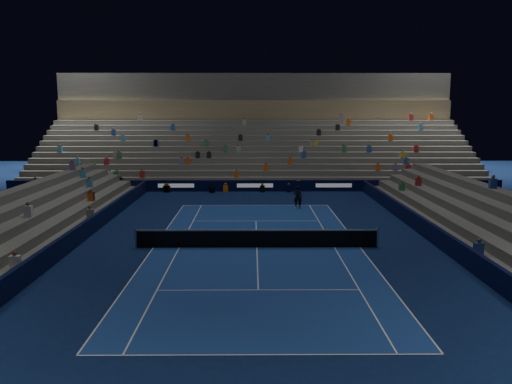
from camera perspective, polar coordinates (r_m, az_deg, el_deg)
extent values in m
plane|color=#0B1A44|center=(27.04, 0.09, -6.26)|extent=(90.00, 90.00, 0.00)
cube|color=navy|center=(27.03, 0.09, -6.25)|extent=(10.97, 23.77, 0.01)
cube|color=black|center=(45.05, -0.12, 0.70)|extent=(44.00, 0.25, 1.00)
cube|color=black|center=(28.68, 19.94, -4.89)|extent=(0.25, 37.00, 1.00)
cube|color=black|center=(28.52, -19.87, -4.96)|extent=(0.25, 37.00, 1.00)
cube|color=#60605B|center=(46.08, -0.12, 0.58)|extent=(44.00, 1.00, 0.50)
cube|color=#60605B|center=(47.03, -0.13, 1.07)|extent=(44.00, 1.00, 1.00)
cube|color=#60605B|center=(47.98, -0.14, 1.54)|extent=(44.00, 1.00, 1.50)
cube|color=#60605B|center=(48.94, -0.14, 1.99)|extent=(44.00, 1.00, 2.00)
cube|color=#60605B|center=(49.90, -0.15, 2.42)|extent=(44.00, 1.00, 2.50)
cube|color=#60605B|center=(50.86, -0.15, 2.84)|extent=(44.00, 1.00, 3.00)
cube|color=#60605B|center=(51.83, -0.16, 3.24)|extent=(44.00, 1.00, 3.50)
cube|color=#60605B|center=(52.80, -0.16, 3.62)|extent=(44.00, 1.00, 4.00)
cube|color=#60605B|center=(53.77, -0.17, 3.99)|extent=(44.00, 1.00, 4.50)
cube|color=#60605B|center=(54.74, -0.17, 4.35)|extent=(44.00, 1.00, 5.00)
cube|color=#60605B|center=(55.72, -0.18, 4.70)|extent=(44.00, 1.00, 5.50)
cube|color=#60605B|center=(56.70, -0.18, 5.03)|extent=(44.00, 1.00, 6.00)
cube|color=#7E6E4E|center=(57.64, -0.19, 9.18)|extent=(44.00, 0.60, 2.20)
cube|color=#464643|center=(59.08, -0.20, 11.71)|extent=(44.00, 2.40, 3.00)
cube|color=#5F5F5B|center=(29.03, 21.40, -5.32)|extent=(1.00, 37.00, 0.50)
cube|color=#5F5F5B|center=(29.35, 23.24, -4.77)|extent=(1.00, 37.00, 1.00)
cube|color=#5F5F5B|center=(29.71, 25.05, -4.24)|extent=(1.00, 37.00, 1.50)
cube|color=#5F5F5B|center=(30.10, 26.80, -3.71)|extent=(1.00, 37.00, 2.00)
cube|color=slate|center=(28.86, -21.34, -5.40)|extent=(1.00, 37.00, 0.50)
cube|color=slate|center=(29.17, -23.21, -4.86)|extent=(1.00, 37.00, 1.00)
cube|color=slate|center=(29.51, -25.04, -4.32)|extent=(1.00, 37.00, 1.50)
cube|color=slate|center=(29.89, -26.82, -3.80)|extent=(1.00, 37.00, 2.00)
cylinder|color=#B2B2B7|center=(27.59, -13.37, -5.02)|extent=(0.10, 0.10, 1.10)
cylinder|color=#B2B2B7|center=(27.70, 13.51, -4.97)|extent=(0.10, 0.10, 1.10)
cube|color=black|center=(26.92, 0.09, -5.34)|extent=(12.80, 0.03, 0.90)
cube|color=white|center=(26.80, 0.09, -4.33)|extent=(12.80, 0.04, 0.08)
imported|color=black|center=(37.40, 4.73, -0.56)|extent=(0.68, 0.49, 1.72)
cube|color=black|center=(44.64, -4.97, 0.27)|extent=(0.52, 0.57, 0.51)
cylinder|color=black|center=(44.21, -5.02, 0.38)|extent=(0.27, 0.38, 0.16)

